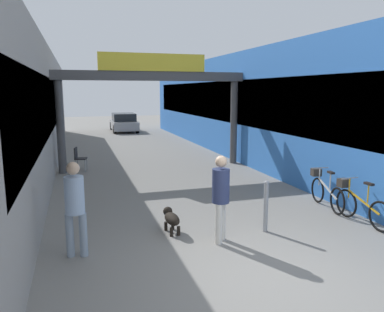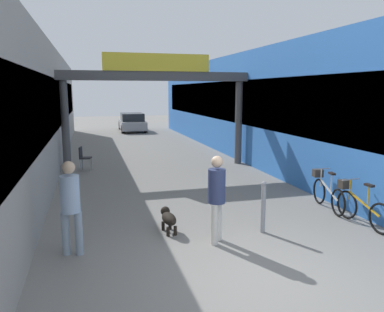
{
  "view_description": "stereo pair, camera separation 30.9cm",
  "coord_description": "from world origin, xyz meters",
  "views": [
    {
      "loc": [
        -2.81,
        -5.14,
        2.96
      ],
      "look_at": [
        0.0,
        3.91,
        1.3
      ],
      "focal_mm": 35.0,
      "sensor_mm": 36.0,
      "label": 1
    },
    {
      "loc": [
        -2.52,
        -5.23,
        2.96
      ],
      "look_at": [
        0.0,
        3.91,
        1.3
      ],
      "focal_mm": 35.0,
      "sensor_mm": 36.0,
      "label": 2
    }
  ],
  "objects": [
    {
      "name": "parked_car_silver",
      "position": [
        0.56,
        22.68,
        0.64
      ],
      "size": [
        1.85,
        4.03,
        1.33
      ],
      "color": "#99999E",
      "rests_on": "ground_plane"
    },
    {
      "name": "storefront_left",
      "position": [
        -5.09,
        11.0,
        2.26
      ],
      "size": [
        3.0,
        26.0,
        4.52
      ],
      "color": "#9E9993",
      "rests_on": "ground_plane"
    },
    {
      "name": "dog_on_leash",
      "position": [
        -0.99,
        2.19,
        0.31
      ],
      "size": [
        0.32,
        0.68,
        0.49
      ],
      "color": "black",
      "rests_on": "ground_plane"
    },
    {
      "name": "bollard_post_metal",
      "position": [
        0.92,
        1.64,
        0.56
      ],
      "size": [
        0.1,
        0.1,
        1.11
      ],
      "color": "gray",
      "rests_on": "ground_plane"
    },
    {
      "name": "bicycle_orange_nearest",
      "position": [
        3.22,
        1.51,
        0.44
      ],
      "size": [
        0.46,
        1.69,
        0.98
      ],
      "color": "black",
      "rests_on": "ground_plane"
    },
    {
      "name": "ground_plane",
      "position": [
        0.0,
        0.0,
        0.0
      ],
      "size": [
        80.0,
        80.0,
        0.0
      ],
      "primitive_type": "plane",
      "color": "gray"
    },
    {
      "name": "storefront_right",
      "position": [
        5.09,
        11.0,
        2.26
      ],
      "size": [
        3.0,
        26.0,
        4.52
      ],
      "color": "blue",
      "rests_on": "ground_plane"
    },
    {
      "name": "cafe_chair_black_nearer",
      "position": [
        -2.78,
        9.16,
        0.54
      ],
      "size": [
        0.48,
        0.48,
        0.89
      ],
      "color": "gray",
      "rests_on": "ground_plane"
    },
    {
      "name": "arcade_sign_gateway",
      "position": [
        0.0,
        8.91,
        3.06
      ],
      "size": [
        7.4,
        0.47,
        4.31
      ],
      "color": "#4C4C4F",
      "rests_on": "ground_plane"
    },
    {
      "name": "pedestrian_with_dog",
      "position": [
        -0.19,
        1.41,
        1.0
      ],
      "size": [
        0.48,
        0.48,
        1.73
      ],
      "color": "silver",
      "rests_on": "ground_plane"
    },
    {
      "name": "bicycle_silver_second",
      "position": [
        3.21,
        2.73,
        0.44
      ],
      "size": [
        0.46,
        1.68,
        0.98
      ],
      "color": "black",
      "rests_on": "ground_plane"
    },
    {
      "name": "pedestrian_companion",
      "position": [
        -2.9,
        1.56,
        1.0
      ],
      "size": [
        0.41,
        0.41,
        1.74
      ],
      "color": "#8C9EB2",
      "rests_on": "ground_plane"
    }
  ]
}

